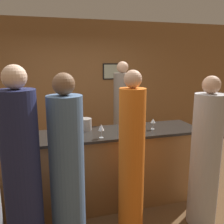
{
  "coord_description": "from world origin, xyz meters",
  "views": [
    {
      "loc": [
        -0.69,
        -3.13,
        2.02
      ],
      "look_at": [
        0.25,
        0.1,
        1.3
      ],
      "focal_mm": 40.0,
      "sensor_mm": 36.0,
      "label": 1
    }
  ],
  "objects_px": {
    "bartender": "(122,123)",
    "guest_1": "(131,160)",
    "guest_2": "(205,158)",
    "wine_bottle_0": "(0,126)",
    "guest_0": "(22,178)",
    "guest_4": "(67,172)",
    "ice_bucket": "(85,124)"
  },
  "relations": [
    {
      "from": "bartender",
      "to": "guest_1",
      "type": "height_order",
      "value": "bartender"
    },
    {
      "from": "guest_1",
      "to": "guest_2",
      "type": "relative_size",
      "value": 1.04
    },
    {
      "from": "bartender",
      "to": "guest_2",
      "type": "bearing_deg",
      "value": 109.14
    },
    {
      "from": "wine_bottle_0",
      "to": "guest_0",
      "type": "bearing_deg",
      "value": -73.92
    },
    {
      "from": "wine_bottle_0",
      "to": "bartender",
      "type": "bearing_deg",
      "value": 16.25
    },
    {
      "from": "guest_1",
      "to": "guest_4",
      "type": "relative_size",
      "value": 1.01
    },
    {
      "from": "guest_2",
      "to": "ice_bucket",
      "type": "relative_size",
      "value": 10.0
    },
    {
      "from": "guest_0",
      "to": "guest_4",
      "type": "xyz_separation_m",
      "value": [
        0.43,
        0.09,
        -0.04
      ]
    },
    {
      "from": "guest_1",
      "to": "guest_2",
      "type": "xyz_separation_m",
      "value": [
        0.92,
        -0.08,
        -0.05
      ]
    },
    {
      "from": "bartender",
      "to": "guest_0",
      "type": "xyz_separation_m",
      "value": [
        -1.53,
        -1.62,
        -0.01
      ]
    },
    {
      "from": "guest_0",
      "to": "guest_2",
      "type": "relative_size",
      "value": 1.08
    },
    {
      "from": "guest_2",
      "to": "ice_bucket",
      "type": "height_order",
      "value": "guest_2"
    },
    {
      "from": "guest_0",
      "to": "guest_1",
      "type": "distance_m",
      "value": 1.16
    },
    {
      "from": "guest_0",
      "to": "wine_bottle_0",
      "type": "relative_size",
      "value": 6.22
    },
    {
      "from": "guest_2",
      "to": "ice_bucket",
      "type": "xyz_separation_m",
      "value": [
        -1.29,
        0.93,
        0.28
      ]
    },
    {
      "from": "guest_0",
      "to": "wine_bottle_0",
      "type": "bearing_deg",
      "value": 106.08
    },
    {
      "from": "guest_2",
      "to": "ice_bucket",
      "type": "distance_m",
      "value": 1.61
    },
    {
      "from": "guest_1",
      "to": "guest_2",
      "type": "distance_m",
      "value": 0.92
    },
    {
      "from": "guest_1",
      "to": "wine_bottle_0",
      "type": "xyz_separation_m",
      "value": [
        -1.46,
        0.93,
        0.27
      ]
    },
    {
      "from": "ice_bucket",
      "to": "guest_0",
      "type": "bearing_deg",
      "value": -127.85
    },
    {
      "from": "guest_4",
      "to": "wine_bottle_0",
      "type": "xyz_separation_m",
      "value": [
        -0.74,
        0.99,
        0.29
      ]
    },
    {
      "from": "guest_0",
      "to": "guest_4",
      "type": "relative_size",
      "value": 1.04
    },
    {
      "from": "bartender",
      "to": "guest_4",
      "type": "xyz_separation_m",
      "value": [
        -1.11,
        -1.53,
        -0.05
      ]
    },
    {
      "from": "ice_bucket",
      "to": "bartender",
      "type": "bearing_deg",
      "value": 39.26
    },
    {
      "from": "bartender",
      "to": "wine_bottle_0",
      "type": "distance_m",
      "value": 1.93
    },
    {
      "from": "bartender",
      "to": "ice_bucket",
      "type": "distance_m",
      "value": 0.99
    },
    {
      "from": "guest_4",
      "to": "ice_bucket",
      "type": "height_order",
      "value": "guest_4"
    },
    {
      "from": "guest_0",
      "to": "guest_1",
      "type": "relative_size",
      "value": 1.04
    },
    {
      "from": "bartender",
      "to": "guest_1",
      "type": "xyz_separation_m",
      "value": [
        -0.38,
        -1.47,
        -0.03
      ]
    },
    {
      "from": "guest_0",
      "to": "guest_2",
      "type": "xyz_separation_m",
      "value": [
        2.07,
        0.07,
        -0.07
      ]
    },
    {
      "from": "bartender",
      "to": "ice_bucket",
      "type": "bearing_deg",
      "value": 39.26
    },
    {
      "from": "guest_0",
      "to": "ice_bucket",
      "type": "height_order",
      "value": "guest_0"
    }
  ]
}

